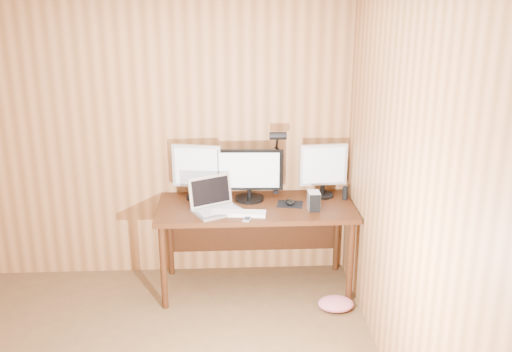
{
  "coord_description": "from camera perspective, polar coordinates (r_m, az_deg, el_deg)",
  "views": [
    {
      "loc": [
        0.71,
        -2.71,
        2.43
      ],
      "look_at": [
        0.93,
        1.58,
        1.02
      ],
      "focal_mm": 40.0,
      "sensor_mm": 36.0,
      "label": 1
    }
  ],
  "objects": [
    {
      "name": "monitor_center",
      "position": [
        4.71,
        -0.67,
        0.22
      ],
      "size": [
        0.56,
        0.24,
        0.44
      ],
      "rotation": [
        0.0,
        0.0,
        -0.05
      ],
      "color": "black",
      "rests_on": "desk"
    },
    {
      "name": "speaker",
      "position": [
        4.83,
        8.91,
        -1.7
      ],
      "size": [
        0.05,
        0.05,
        0.11
      ],
      "primitive_type": "cylinder",
      "color": "black",
      "rests_on": "desk"
    },
    {
      "name": "fabric_pile",
      "position": [
        4.69,
        7.98,
        -12.54
      ],
      "size": [
        0.32,
        0.28,
        0.09
      ],
      "primitive_type": null,
      "rotation": [
        0.0,
        0.0,
        -0.15
      ],
      "color": "#C45F6D",
      "rests_on": "floor"
    },
    {
      "name": "phone",
      "position": [
        4.37,
        -0.86,
        -4.33
      ],
      "size": [
        0.08,
        0.11,
        0.01
      ],
      "rotation": [
        0.0,
        0.0,
        -0.29
      ],
      "color": "silver",
      "rests_on": "desk"
    },
    {
      "name": "hard_drive",
      "position": [
        4.57,
        5.79,
        -2.49
      ],
      "size": [
        0.09,
        0.14,
        0.15
      ],
      "rotation": [
        0.0,
        0.0,
        0.0
      ],
      "color": "silver",
      "rests_on": "desk"
    },
    {
      "name": "desk",
      "position": [
        4.77,
        -0.08,
        -4.02
      ],
      "size": [
        1.6,
        0.7,
        0.75
      ],
      "color": "#37190B",
      "rests_on": "floor"
    },
    {
      "name": "monitor_right",
      "position": [
        4.82,
        6.74,
        0.73
      ],
      "size": [
        0.41,
        0.19,
        0.46
      ],
      "rotation": [
        0.0,
        0.0,
        0.1
      ],
      "color": "black",
      "rests_on": "desk"
    },
    {
      "name": "mousepad",
      "position": [
        4.69,
        3.41,
        -2.83
      ],
      "size": [
        0.23,
        0.2,
        0.0
      ],
      "primitive_type": "cube",
      "rotation": [
        0.0,
        0.0,
        -0.18
      ],
      "color": "black",
      "rests_on": "desk"
    },
    {
      "name": "keyboard",
      "position": [
        4.48,
        -1.83,
        -3.71
      ],
      "size": [
        0.45,
        0.19,
        0.02
      ],
      "rotation": [
        0.0,
        0.0,
        -0.13
      ],
      "color": "white",
      "rests_on": "desk"
    },
    {
      "name": "monitor_left",
      "position": [
        4.75,
        -5.93,
        0.59
      ],
      "size": [
        0.41,
        0.19,
        0.46
      ],
      "rotation": [
        0.0,
        0.0,
        -0.22
      ],
      "color": "black",
      "rests_on": "desk"
    },
    {
      "name": "desk_lamp",
      "position": [
        4.77,
        2.13,
        2.32
      ],
      "size": [
        0.14,
        0.2,
        0.61
      ],
      "rotation": [
        0.0,
        0.0,
        -0.22
      ],
      "color": "black",
      "rests_on": "desk"
    },
    {
      "name": "room_shell",
      "position": [
        3.04,
        -16.29,
        -5.45
      ],
      "size": [
        4.0,
        4.0,
        4.0
      ],
      "color": "brown",
      "rests_on": "ground"
    },
    {
      "name": "mouse",
      "position": [
        4.68,
        3.42,
        -2.58
      ],
      "size": [
        0.1,
        0.13,
        0.04
      ],
      "primitive_type": "ellipsoid",
      "rotation": [
        0.0,
        0.0,
        -0.25
      ],
      "color": "black",
      "rests_on": "mousepad"
    },
    {
      "name": "laptop",
      "position": [
        4.55,
        -4.16,
        -2.67
      ],
      "size": [
        0.46,
        0.42,
        0.26
      ],
      "rotation": [
        0.0,
        0.0,
        0.48
      ],
      "color": "silver",
      "rests_on": "desk"
    }
  ]
}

